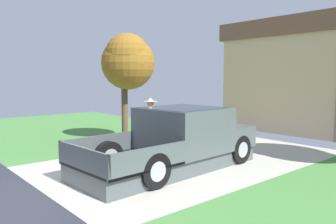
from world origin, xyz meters
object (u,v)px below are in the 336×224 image
wheeled_trash_bin (188,119)px  handbag (142,152)px  person_with_hat (150,122)px  pickup_truck (180,140)px  front_yard_tree (128,61)px

wheeled_trash_bin → handbag: bearing=-61.7°
handbag → person_with_hat: bearing=59.8°
person_with_hat → wheeled_trash_bin: person_with_hat is taller
person_with_hat → handbag: bearing=-101.0°
pickup_truck → wheeled_trash_bin: (-3.95, 4.16, -0.12)m
pickup_truck → wheeled_trash_bin: bearing=130.6°
wheeled_trash_bin → front_yard_tree: bearing=-95.2°
pickup_truck → front_yard_tree: 4.97m
front_yard_tree → person_with_hat: bearing=-20.2°
person_with_hat → front_yard_tree: front_yard_tree is taller
handbag → wheeled_trash_bin: (-2.24, 4.16, 0.49)m
front_yard_tree → wheeled_trash_bin: (0.27, 2.97, -2.44)m
pickup_truck → handbag: pickup_truck is taller
front_yard_tree → handbag: bearing=-25.3°
person_with_hat → front_yard_tree: (-2.64, 0.97, 2.01)m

